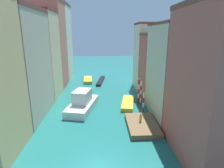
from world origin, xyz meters
TOP-DOWN VIEW (x-y plane):
  - ground_plane at (0.00, 24.50)m, footprint 154.00×154.00m
  - building_left_1 at (-12.74, 13.79)m, footprint 7.58×12.04m
  - building_left_2 at (-12.74, 24.23)m, footprint 7.58×8.52m
  - building_left_3 at (-12.74, 32.63)m, footprint 7.58×8.40m
  - building_left_4 at (-12.74, 41.52)m, footprint 7.58×9.45m
  - building_right_0 at (12.74, 1.74)m, footprint 7.58×10.95m
  - building_right_1 at (12.74, 12.82)m, footprint 7.58×11.07m
  - building_right_2 at (12.74, 22.12)m, footprint 7.58×7.28m
  - building_right_3 at (12.74, 29.73)m, footprint 7.58×7.74m
  - waterfront_dock at (6.54, 8.68)m, footprint 4.36×7.19m
  - person_on_dock at (6.37, 9.10)m, footprint 0.36×0.36m
  - mooring_pole_0 at (7.93, 14.28)m, footprint 0.32×0.32m
  - mooring_pole_1 at (7.94, 16.95)m, footprint 0.28×0.28m
  - mooring_pole_2 at (7.92, 18.92)m, footprint 0.35×0.35m
  - vaporetto_white at (-3.04, 15.99)m, footprint 5.71×10.01m
  - gondola_black at (0.13, 36.44)m, footprint 2.55×10.70m
  - motorboat_0 at (5.62, 17.80)m, footprint 3.52×7.91m
  - motorboat_1 at (-3.63, 37.22)m, footprint 2.93×7.51m

SIDE VIEW (x-z plane):
  - ground_plane at x=0.00m, z-range 0.00..0.00m
  - gondola_black at x=0.13m, z-range 0.00..0.53m
  - waterfront_dock at x=6.54m, z-range 0.00..0.74m
  - motorboat_0 at x=5.62m, z-range 0.00..0.76m
  - motorboat_1 at x=-3.63m, z-range 0.00..0.80m
  - vaporetto_white at x=-3.04m, z-range -0.54..3.13m
  - person_on_dock at x=6.37m, z-range 0.68..2.04m
  - mooring_pole_0 at x=7.93m, z-range 0.05..3.92m
  - mooring_pole_1 at x=7.94m, z-range 0.04..5.20m
  - mooring_pole_2 at x=7.92m, z-range 0.05..5.21m
  - building_right_2 at x=12.74m, z-range 0.01..13.73m
  - building_right_1 at x=12.74m, z-range 0.01..15.26m
  - building_right_3 at x=12.74m, z-range 0.01..16.10m
  - building_right_0 at x=12.74m, z-range 0.01..16.74m
  - building_left_1 at x=-12.74m, z-range 0.01..17.69m
  - building_left_2 at x=-12.74m, z-range 0.01..18.26m
  - building_left_3 at x=-12.74m, z-range 0.02..21.79m
  - building_left_4 at x=-12.74m, z-range 0.01..22.02m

